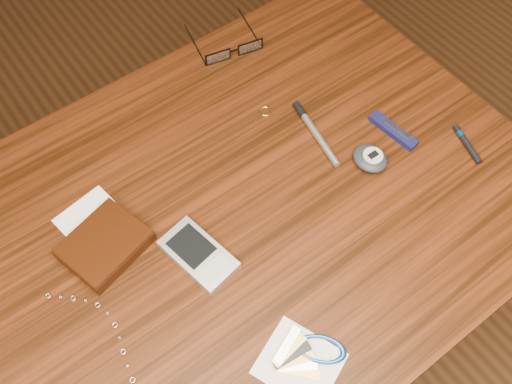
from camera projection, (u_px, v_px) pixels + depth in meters
ground at (239, 353)px, 1.52m from camera, size 3.80×3.80×0.00m
desk at (229, 246)px, 0.97m from camera, size 1.00×0.70×0.75m
wallet_and_card at (104, 244)px, 0.84m from camera, size 0.14×0.17×0.03m
eyeglasses at (233, 50)px, 1.05m from camera, size 0.14×0.14×0.03m
gold_ring at (265, 111)px, 0.99m from camera, size 0.03×0.03×0.00m
pda_phone at (198, 255)px, 0.84m from camera, size 0.08×0.12×0.02m
pedometer at (370, 158)px, 0.93m from camera, size 0.05×0.06×0.02m
notepad_keys at (309, 355)px, 0.77m from camera, size 0.14×0.13×0.01m
pocket_knife at (393, 131)px, 0.96m from camera, size 0.03×0.09×0.01m
silver_pen at (312, 128)px, 0.97m from camera, size 0.04×0.14×0.01m
black_blue_pen at (466, 143)px, 0.95m from camera, size 0.03×0.08×0.01m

